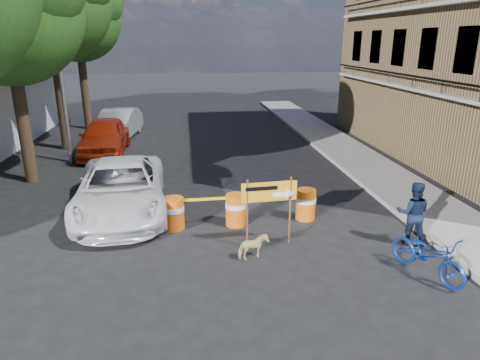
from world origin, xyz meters
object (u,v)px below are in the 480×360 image
object	(u,v)px
barrel_mid_left	(174,213)
barrel_mid_right	(236,209)
barrel_far_right	(306,204)
pedestrian	(413,213)
dog	(253,247)
suv_white	(121,188)
barrel_far_left	(126,215)
sedan_red	(104,136)
sedan_silver	(118,124)
detour_sign	(276,196)
bicycle	(431,236)

from	to	relation	value
barrel_mid_left	barrel_mid_right	distance (m)	1.71
barrel_far_right	pedestrian	bearing A→B (deg)	-39.64
dog	suv_white	distance (m)	4.84
barrel_far_left	suv_white	bearing A→B (deg)	102.03
sedan_red	sedan_silver	world-z (taller)	sedan_red
suv_white	sedan_silver	xyz separation A→B (m)	(-1.55, 10.46, 0.00)
barrel_far_left	suv_white	world-z (taller)	suv_white
dog	sedan_silver	world-z (taller)	sedan_silver
detour_sign	suv_white	world-z (taller)	detour_sign
barrel_mid_right	bicycle	distance (m)	5.05
sedan_red	bicycle	bearing A→B (deg)	-53.90
bicycle	sedan_silver	world-z (taller)	bicycle
barrel_far_left	sedan_red	xyz separation A→B (m)	(-2.01, 8.61, 0.34)
barrel_mid_left	suv_white	xyz separation A→B (m)	(-1.57, 1.38, 0.29)
pedestrian	dog	xyz separation A→B (m)	(-4.12, -0.31, -0.52)
dog	suv_white	xyz separation A→B (m)	(-3.46, 3.34, 0.46)
barrel_far_right	bicycle	bearing A→B (deg)	-61.92
bicycle	suv_white	world-z (taller)	bicycle
sedan_red	dog	bearing A→B (deg)	-64.72
barrel_mid_left	sedan_silver	bearing A→B (deg)	104.75
sedan_silver	sedan_red	bearing A→B (deg)	-85.85
barrel_mid_left	pedestrian	world-z (taller)	pedestrian
bicycle	barrel_mid_left	bearing A→B (deg)	128.61
barrel_mid_left	detour_sign	world-z (taller)	detour_sign
barrel_mid_left	barrel_far_left	bearing A→B (deg)	179.15
sedan_red	barrel_far_left	bearing A→B (deg)	-77.65
barrel_far_right	detour_sign	bearing A→B (deg)	-128.68
pedestrian	detour_sign	bearing A→B (deg)	17.15
bicycle	suv_white	distance (m)	8.48
suv_white	sedan_red	bearing A→B (deg)	99.08
barrel_mid_right	pedestrian	world-z (taller)	pedestrian
bicycle	detour_sign	bearing A→B (deg)	126.46
barrel_far_right	pedestrian	xyz separation A→B (m)	(2.24, -1.86, 0.35)
barrel_mid_right	dog	distance (m)	2.01
detour_sign	pedestrian	size ratio (longest dim) A/B	1.09
barrel_mid_left	sedan_silver	size ratio (longest dim) A/B	0.19
sedan_red	sedan_silver	size ratio (longest dim) A/B	1.02
pedestrian	sedan_red	bearing A→B (deg)	-25.02
suv_white	sedan_red	size ratio (longest dim) A/B	1.16
barrel_mid_right	suv_white	xyz separation A→B (m)	(-3.28, 1.35, 0.29)
barrel_far_left	bicycle	xyz separation A→B (m)	(6.85, -3.20, 0.48)
barrel_mid_left	detour_sign	size ratio (longest dim) A/B	0.50
barrel_mid_left	suv_white	size ratio (longest dim) A/B	0.16
detour_sign	dog	bearing A→B (deg)	-139.60
barrel_far_left	barrel_mid_left	world-z (taller)	same
barrel_far_left	detour_sign	xyz separation A→B (m)	(3.84, -1.33, 0.84)
bicycle	sedan_red	distance (m)	14.77
barrel_far_right	detour_sign	xyz separation A→B (m)	(-1.21, -1.51, 0.84)
suv_white	sedan_red	world-z (taller)	sedan_red
bicycle	suv_white	xyz separation A→B (m)	(-7.14, 4.56, -0.19)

